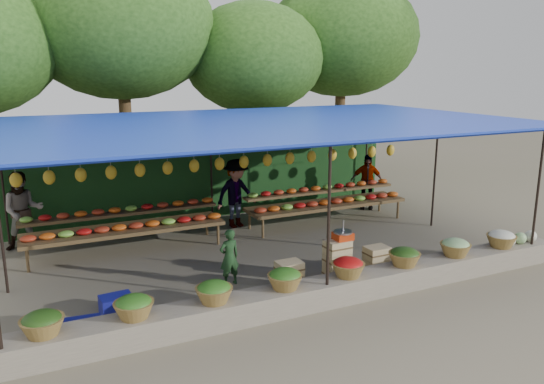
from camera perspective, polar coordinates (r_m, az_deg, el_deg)
name	(u,v)px	position (r m, az deg, el deg)	size (l,w,h in m)	color
ground	(257,253)	(11.43, -1.66, -6.59)	(60.00, 60.00, 0.00)	#6A634E
stone_curb	(322,292)	(9.08, 5.41, -10.70)	(10.60, 0.55, 0.40)	#6C6456
stall_canopy	(255,128)	(10.88, -1.88, 6.92)	(10.80, 6.60, 2.82)	black
produce_baskets	(317,273)	(8.89, 4.90, -8.68)	(8.98, 0.58, 0.34)	brown
netting_backdrop	(208,171)	(13.95, -6.88, 2.29)	(10.60, 0.06, 2.50)	#1C4418
tree_row	(190,39)	(16.68, -8.84, 15.93)	(16.51, 5.50, 7.12)	#3D2E16
fruit_table_left	(125,224)	(11.82, -15.52, -3.32)	(4.21, 0.95, 0.93)	#49371D
fruit_table_right	(326,200)	(13.51, 5.80, -0.83)	(4.21, 0.95, 0.93)	#49371D
crate_counter	(336,264)	(10.03, 6.87, -7.69)	(2.36, 0.35, 0.77)	tan
weighing_scale	(343,235)	(9.92, 7.63, -4.60)	(0.35, 0.35, 0.37)	red
vendor_seated	(229,257)	(9.70, -4.62, -7.00)	(0.39, 0.25, 1.06)	#1B3B1B
customer_left	(23,211)	(12.64, -25.21, -1.85)	(0.84, 0.65, 1.73)	slate
customer_mid	(236,193)	(13.09, -3.89, -0.15)	(1.10, 0.63, 1.71)	slate
customer_right	(367,182)	(15.02, 10.15, 1.11)	(0.91, 0.38, 1.55)	slate
blue_crate_front	(81,332)	(8.33, -19.82, -14.01)	(0.57, 0.41, 0.34)	navy
blue_crate_back	(116,304)	(9.09, -16.39, -11.53)	(0.50, 0.36, 0.30)	navy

